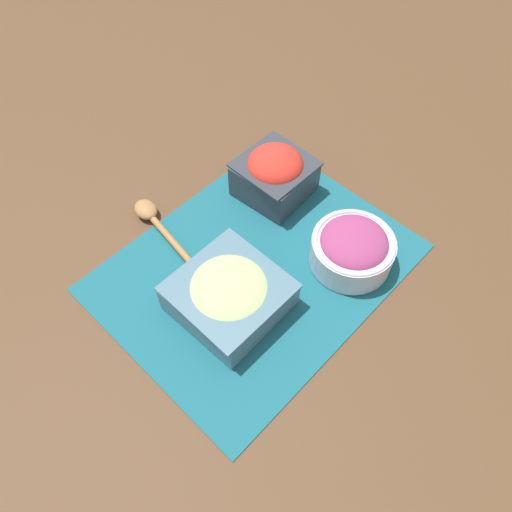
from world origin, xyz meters
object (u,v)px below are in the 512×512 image
(cucumber_bowl, at_px, (229,294))
(onion_bowl, at_px, (353,248))
(tomato_bowl, at_px, (275,173))
(wooden_spoon, at_px, (158,223))

(cucumber_bowl, height_order, onion_bowl, onion_bowl)
(tomato_bowl, xyz_separation_m, onion_bowl, (-0.03, -0.20, -0.01))
(cucumber_bowl, distance_m, wooden_spoon, 0.21)
(cucumber_bowl, bearing_deg, tomato_bowl, 26.68)
(onion_bowl, bearing_deg, tomato_bowl, 81.82)
(cucumber_bowl, relative_size, wooden_spoon, 0.76)
(wooden_spoon, bearing_deg, cucumber_bowl, -96.28)
(tomato_bowl, height_order, wooden_spoon, tomato_bowl)
(cucumber_bowl, height_order, tomato_bowl, tomato_bowl)
(cucumber_bowl, relative_size, tomato_bowl, 1.25)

